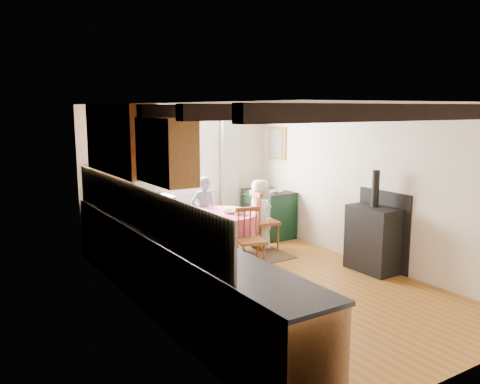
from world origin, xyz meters
TOP-DOWN VIEW (x-y plane):
  - floor at (0.00, 0.00)m, footprint 3.60×5.50m
  - ceiling at (0.00, 0.00)m, footprint 3.60×5.50m
  - wall_back at (0.00, 2.75)m, footprint 3.60×0.00m
  - wall_front at (0.00, -2.75)m, footprint 3.60×0.00m
  - wall_left at (-1.80, 0.00)m, footprint 0.00×5.50m
  - wall_right at (1.80, 0.00)m, footprint 0.00×5.50m
  - beam_a at (0.00, -2.00)m, footprint 3.60×0.16m
  - beam_b at (0.00, -1.00)m, footprint 3.60×0.16m
  - beam_c at (0.00, 0.00)m, footprint 3.60×0.16m
  - beam_d at (0.00, 1.00)m, footprint 3.60×0.16m
  - beam_e at (0.00, 2.00)m, footprint 3.60×0.16m
  - splash_left at (-1.78, 0.30)m, footprint 0.02×4.50m
  - splash_back at (-1.00, 2.73)m, footprint 1.40×0.02m
  - base_cabinet_left at (-1.50, 0.00)m, footprint 0.60×5.30m
  - base_cabinet_back at (-1.05, 2.45)m, footprint 1.30×0.60m
  - worktop_left at (-1.48, 0.00)m, footprint 0.64×5.30m
  - worktop_back at (-1.05, 2.43)m, footprint 1.30×0.64m
  - wall_cabinet_glass at (-1.63, 1.20)m, footprint 0.34×1.80m
  - wall_cabinet_solid at (-1.63, -0.30)m, footprint 0.34×0.90m
  - window_frame at (0.10, 2.73)m, footprint 1.34×0.03m
  - window_pane at (0.10, 2.74)m, footprint 1.20×0.01m
  - curtain_left at (-0.75, 2.65)m, footprint 0.35×0.10m
  - curtain_right at (0.95, 2.65)m, footprint 0.35×0.10m
  - curtain_rod at (0.10, 2.65)m, footprint 2.00×0.03m
  - wall_picture at (1.77, 2.30)m, footprint 0.04×0.50m
  - wall_plate at (1.05, 2.72)m, footprint 0.30×0.02m
  - rug at (0.08, 1.49)m, footprint 1.94×1.51m
  - dining_table at (0.08, 1.49)m, footprint 1.17×1.17m
  - chair_near at (0.13, 0.72)m, footprint 0.48×0.49m
  - chair_left at (-0.79, 1.40)m, footprint 0.44×0.42m
  - chair_right at (0.92, 1.47)m, footprint 0.50×0.49m
  - aga_range at (1.47, 2.12)m, footprint 0.61×0.94m
  - cast_iron_stove at (1.58, -0.32)m, footprint 0.44×0.74m
  - child_far at (0.09, 2.10)m, footprint 0.48×0.36m
  - child_right at (0.88, 1.56)m, footprint 0.52×0.65m
  - bowl_a at (0.19, 1.39)m, footprint 0.31×0.31m
  - bowl_b at (0.30, 1.25)m, footprint 0.27×0.27m
  - cup at (0.20, 1.21)m, footprint 0.12×0.12m
  - canister_tall at (-1.20, 2.51)m, footprint 0.14×0.14m
  - canister_wide at (-0.96, 2.50)m, footprint 0.17×0.17m

SIDE VIEW (x-z plane):
  - floor at x=0.00m, z-range 0.00..0.00m
  - rug at x=0.08m, z-range 0.00..0.01m
  - dining_table at x=0.08m, z-range 0.00..0.71m
  - aga_range at x=1.47m, z-range 0.00..0.87m
  - base_cabinet_left at x=-1.50m, z-range 0.00..0.88m
  - base_cabinet_back at x=-1.05m, z-range 0.00..0.88m
  - chair_near at x=0.13m, z-range 0.00..0.90m
  - chair_left at x=-0.79m, z-range 0.00..0.92m
  - chair_right at x=0.92m, z-range 0.00..0.99m
  - child_right at x=0.88m, z-range 0.00..1.17m
  - child_far at x=0.09m, z-range 0.00..1.22m
  - bowl_a at x=0.19m, z-range 0.71..0.76m
  - bowl_b at x=0.30m, z-range 0.71..0.77m
  - cast_iron_stove at x=1.58m, z-range 0.00..1.48m
  - cup at x=0.20m, z-range 0.71..0.79m
  - worktop_left at x=-1.48m, z-range 0.88..0.92m
  - worktop_back at x=-1.05m, z-range 0.88..0.92m
  - canister_wide at x=-0.96m, z-range 0.92..1.11m
  - canister_tall at x=-1.20m, z-range 0.92..1.15m
  - curtain_left at x=-0.75m, z-range 0.05..2.15m
  - curtain_right at x=0.95m, z-range 0.05..2.15m
  - wall_back at x=0.00m, z-range 0.00..2.40m
  - wall_front at x=0.00m, z-range 0.00..2.40m
  - wall_left at x=-1.80m, z-range 0.00..2.40m
  - wall_right at x=1.80m, z-range 0.00..2.40m
  - splash_left at x=-1.78m, z-range 0.92..1.48m
  - splash_back at x=-1.00m, z-range 0.92..1.48m
  - window_frame at x=0.10m, z-range 0.83..2.37m
  - window_pane at x=0.10m, z-range 0.90..2.30m
  - wall_picture at x=1.77m, z-range 1.40..2.00m
  - wall_plate at x=1.05m, z-range 1.55..1.85m
  - wall_cabinet_solid at x=-1.63m, z-range 1.55..2.25m
  - wall_cabinet_glass at x=-1.63m, z-range 1.50..2.40m
  - curtain_rod at x=0.10m, z-range 2.19..2.22m
  - beam_a at x=0.00m, z-range 2.23..2.39m
  - beam_b at x=0.00m, z-range 2.23..2.39m
  - beam_c at x=0.00m, z-range 2.23..2.39m
  - beam_d at x=0.00m, z-range 2.23..2.39m
  - beam_e at x=0.00m, z-range 2.23..2.39m
  - ceiling at x=0.00m, z-range 2.40..2.40m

